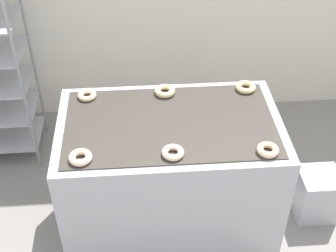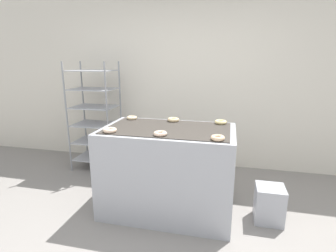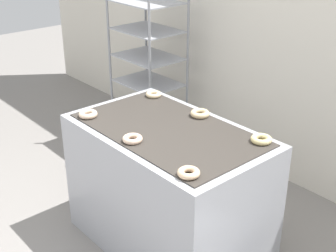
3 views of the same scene
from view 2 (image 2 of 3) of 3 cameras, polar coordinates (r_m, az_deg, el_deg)
The scene contains 11 objects.
ground_plane at distance 2.62m, azimuth -3.74°, elevation -25.01°, with size 14.00×14.00×0.00m, color gray.
wall_back at distance 4.11m, azimuth 4.72°, elevation 10.65°, with size 8.00×0.05×2.80m.
fryer_machine at distance 2.93m, azimuth 0.00°, elevation -9.50°, with size 1.40×0.85×0.95m.
baking_rack_cart at distance 4.13m, azimuth -15.62°, elevation 2.18°, with size 0.67×0.50×1.63m.
glaze_bin at distance 3.04m, azimuth 21.16°, elevation -15.54°, with size 0.29×0.28×0.39m.
donut_near_left at distance 2.66m, azimuth -12.52°, elevation -0.89°, with size 0.13×0.13×0.04m, color beige.
donut_near_center at distance 2.49m, azimuth -1.69°, elevation -1.64°, with size 0.13×0.13×0.04m, color beige.
donut_near_right at distance 2.39m, azimuth 10.77°, elevation -2.54°, with size 0.13×0.13×0.04m, color beige.
donut_far_left at distance 3.20m, azimuth -7.87°, elevation 1.80°, with size 0.12×0.12×0.04m, color beige.
donut_far_center at distance 3.06m, azimuth 1.17°, elevation 1.40°, with size 0.14×0.14×0.04m, color beige.
donut_far_right at distance 3.00m, azimuth 11.41°, elevation 0.86°, with size 0.14×0.14×0.04m, color beige.
Camera 2 is at (0.61, -1.93, 1.65)m, focal length 28.00 mm.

